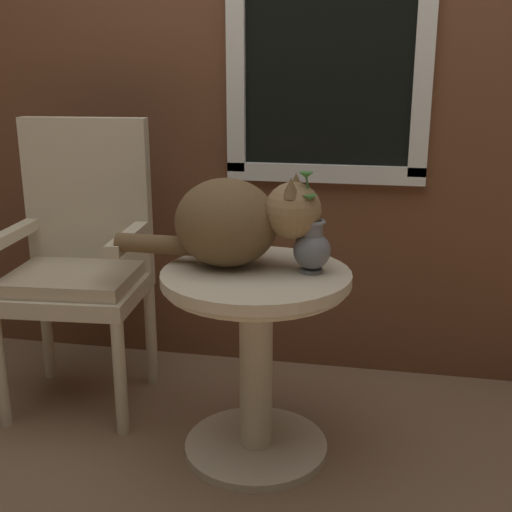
% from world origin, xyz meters
% --- Properties ---
extents(ground_plane, '(6.00, 6.00, 0.00)m').
position_xyz_m(ground_plane, '(0.00, 0.00, 0.00)').
color(ground_plane, '#7F6047').
extents(back_wall, '(4.00, 0.07, 2.60)m').
position_xyz_m(back_wall, '(0.01, 0.85, 1.30)').
color(back_wall, brown).
rests_on(back_wall, ground_plane).
extents(wicker_side_table, '(0.59, 0.59, 0.63)m').
position_xyz_m(wicker_side_table, '(0.12, 0.14, 0.43)').
color(wicker_side_table, beige).
rests_on(wicker_side_table, ground_plane).
extents(wicker_chair, '(0.51, 0.46, 1.06)m').
position_xyz_m(wicker_chair, '(-0.60, 0.41, 0.57)').
color(wicker_chair, beige).
rests_on(wicker_chair, ground_plane).
extents(cat, '(0.67, 0.29, 0.30)m').
position_xyz_m(cat, '(0.04, 0.19, 0.78)').
color(cat, brown).
rests_on(cat, wicker_side_table).
extents(pewter_vase_with_ivy, '(0.11, 0.11, 0.31)m').
position_xyz_m(pewter_vase_with_ivy, '(0.28, 0.17, 0.72)').
color(pewter_vase_with_ivy, slate).
rests_on(pewter_vase_with_ivy, wicker_side_table).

